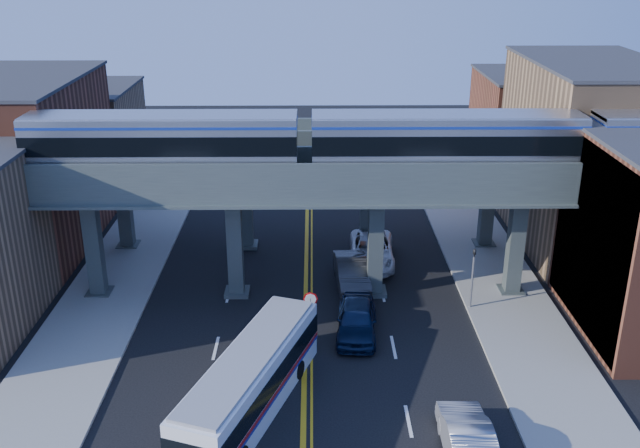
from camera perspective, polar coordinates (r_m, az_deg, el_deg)
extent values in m
plane|color=black|center=(34.88, -1.26, -11.58)|extent=(120.00, 120.00, 0.00)
cube|color=gray|center=(45.17, -15.92, -4.19)|extent=(5.00, 70.00, 0.16)
cube|color=gray|center=(44.94, 13.73, -4.10)|extent=(5.00, 70.00, 0.16)
cube|color=brown|center=(50.86, -22.52, 4.41)|extent=(8.00, 14.00, 11.00)
cube|color=#926F4B|center=(63.04, -18.20, 6.64)|extent=(8.00, 10.00, 8.00)
cube|color=#926F4B|center=(50.41, 20.49, 5.15)|extent=(8.00, 14.00, 12.00)
cube|color=brown|center=(62.66, 16.29, 7.24)|extent=(8.00, 10.00, 9.00)
cube|color=teal|center=(38.82, 20.76, -1.56)|extent=(0.10, 9.50, 9.50)
cube|color=#394340|center=(42.39, -17.63, -1.79)|extent=(0.85, 0.85, 6.00)
cube|color=#394340|center=(40.77, -6.82, -1.81)|extent=(0.85, 0.85, 6.00)
cube|color=#394340|center=(40.68, 4.46, -1.77)|extent=(0.85, 0.85, 6.00)
cube|color=#394340|center=(42.14, 15.37, -1.67)|extent=(0.85, 0.85, 6.00)
cube|color=#46504B|center=(39.21, -1.22, 3.17)|extent=(52.00, 3.60, 1.40)
cube|color=#394340|center=(48.65, -15.39, 1.47)|extent=(0.85, 0.85, 6.00)
cube|color=#394340|center=(47.25, -5.97, 1.55)|extent=(0.85, 0.85, 6.00)
cube|color=#394340|center=(47.17, 3.76, 1.59)|extent=(0.85, 0.85, 6.00)
cube|color=#394340|center=(48.44, 13.24, 1.58)|extent=(0.85, 0.85, 6.00)
cube|color=#46504B|center=(45.91, -1.14, 5.92)|extent=(52.00, 3.60, 1.40)
cube|color=black|center=(40.97, -18.65, 4.03)|extent=(2.09, 2.09, 0.24)
cube|color=black|center=(39.11, -5.63, 4.28)|extent=(2.09, 2.09, 0.24)
cube|color=#B4B6BE|center=(39.34, -12.48, 6.46)|extent=(14.44, 2.76, 3.04)
cube|color=black|center=(39.30, -12.50, 6.67)|extent=(14.46, 2.82, 1.05)
cube|color=black|center=(39.04, 3.20, 4.32)|extent=(2.09, 2.09, 0.24)
cube|color=black|center=(40.71, 16.33, 4.19)|extent=(2.09, 2.09, 0.24)
cube|color=#B4B6BE|center=(39.17, 10.05, 6.57)|extent=(14.44, 2.76, 3.04)
cube|color=black|center=(39.14, 10.07, 6.78)|extent=(14.46, 2.82, 1.05)
cube|color=black|center=(42.84, 24.05, 4.02)|extent=(2.09, 2.09, 0.24)
cylinder|color=slate|center=(36.85, -0.76, -7.53)|extent=(0.09, 0.09, 2.30)
cylinder|color=red|center=(36.33, -0.77, -6.01)|extent=(0.76, 0.04, 0.76)
cylinder|color=slate|center=(40.27, 12.06, -4.67)|extent=(0.12, 0.12, 3.20)
imported|color=black|center=(39.42, 12.29, -1.99)|extent=(0.15, 0.18, 0.90)
cube|color=white|center=(31.62, -5.57, -12.56)|extent=(5.76, 10.86, 2.76)
cube|color=black|center=(31.42, -5.59, -12.02)|extent=(5.83, 10.92, 0.94)
cube|color=#B21419|center=(31.77, -5.55, -12.96)|extent=(5.82, 10.91, 0.16)
cylinder|color=black|center=(34.41, -3.44, -11.24)|extent=(2.58, 1.65, 0.89)
imported|color=#0E1935|center=(37.37, 2.95, -7.62)|extent=(2.43, 5.21, 1.72)
imported|color=#2F3032|center=(42.38, 2.55, -3.92)|extent=(2.14, 5.30, 1.71)
imported|color=white|center=(45.54, 4.15, -2.12)|extent=(3.10, 6.13, 1.66)
imported|color=#A3A4A8|center=(58.66, 1.37, 3.44)|extent=(2.63, 5.92, 1.69)
imported|color=#9A9A9E|center=(29.87, 11.72, -16.54)|extent=(1.85, 5.17, 1.70)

